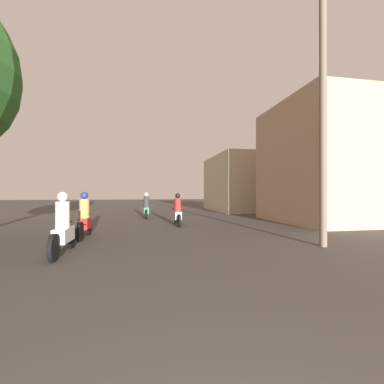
{
  "coord_description": "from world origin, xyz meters",
  "views": [
    {
      "loc": [
        -0.3,
        -0.22,
        1.53
      ],
      "look_at": [
        3.0,
        17.48,
        1.58
      ],
      "focal_mm": 24.0,
      "sensor_mm": 36.0,
      "label": 1
    }
  ],
  "objects_px": {
    "motorcycle_silver": "(178,212)",
    "building_right_far": "(241,184)",
    "building_right_near": "(331,163)",
    "motorcycle_white": "(63,230)",
    "utility_pole_near": "(323,99)",
    "motorcycle_green": "(146,208)",
    "motorcycle_red": "(85,219)"
  },
  "relations": [
    {
      "from": "motorcycle_silver",
      "to": "building_right_far",
      "type": "height_order",
      "value": "building_right_far"
    },
    {
      "from": "motorcycle_silver",
      "to": "building_right_near",
      "type": "distance_m",
      "value": 8.48
    },
    {
      "from": "motorcycle_white",
      "to": "utility_pole_near",
      "type": "xyz_separation_m",
      "value": [
        6.97,
        -0.35,
        3.57
      ]
    },
    {
      "from": "motorcycle_white",
      "to": "utility_pole_near",
      "type": "bearing_deg",
      "value": -1.18
    },
    {
      "from": "building_right_far",
      "to": "utility_pole_near",
      "type": "xyz_separation_m",
      "value": [
        -3.2,
        -14.56,
        1.86
      ]
    },
    {
      "from": "motorcycle_white",
      "to": "motorcycle_green",
      "type": "xyz_separation_m",
      "value": [
        2.1,
        8.87,
        -0.0
      ]
    },
    {
      "from": "building_right_far",
      "to": "motorcycle_silver",
      "type": "bearing_deg",
      "value": -126.21
    },
    {
      "from": "motorcycle_silver",
      "to": "motorcycle_green",
      "type": "height_order",
      "value": "motorcycle_green"
    },
    {
      "from": "building_right_near",
      "to": "building_right_far",
      "type": "relative_size",
      "value": 0.81
    },
    {
      "from": "motorcycle_white",
      "to": "motorcycle_silver",
      "type": "relative_size",
      "value": 1.12
    },
    {
      "from": "motorcycle_green",
      "to": "building_right_near",
      "type": "bearing_deg",
      "value": -28.61
    },
    {
      "from": "motorcycle_white",
      "to": "building_right_far",
      "type": "relative_size",
      "value": 0.27
    },
    {
      "from": "motorcycle_silver",
      "to": "utility_pole_near",
      "type": "xyz_separation_m",
      "value": [
        3.47,
        -5.45,
        3.58
      ]
    },
    {
      "from": "motorcycle_green",
      "to": "building_right_near",
      "type": "relative_size",
      "value": 0.32
    },
    {
      "from": "motorcycle_green",
      "to": "utility_pole_near",
      "type": "bearing_deg",
      "value": -69.09
    },
    {
      "from": "motorcycle_red",
      "to": "building_right_far",
      "type": "bearing_deg",
      "value": 58.01
    },
    {
      "from": "motorcycle_white",
      "to": "utility_pole_near",
      "type": "height_order",
      "value": "utility_pole_near"
    },
    {
      "from": "motorcycle_green",
      "to": "building_right_far",
      "type": "distance_m",
      "value": 9.83
    },
    {
      "from": "motorcycle_silver",
      "to": "building_right_far",
      "type": "bearing_deg",
      "value": 63.59
    },
    {
      "from": "utility_pole_near",
      "to": "motorcycle_green",
      "type": "bearing_deg",
      "value": 117.84
    },
    {
      "from": "motorcycle_white",
      "to": "building_right_far",
      "type": "bearing_deg",
      "value": 56.11
    },
    {
      "from": "motorcycle_silver",
      "to": "building_right_near",
      "type": "xyz_separation_m",
      "value": [
        8.11,
        -0.01,
        2.47
      ]
    },
    {
      "from": "motorcycle_silver",
      "to": "motorcycle_red",
      "type": "bearing_deg",
      "value": -132.14
    },
    {
      "from": "motorcycle_red",
      "to": "motorcycle_silver",
      "type": "xyz_separation_m",
      "value": [
        3.51,
        2.75,
        -0.02
      ]
    },
    {
      "from": "motorcycle_white",
      "to": "building_right_near",
      "type": "xyz_separation_m",
      "value": [
        11.61,
        5.09,
        2.46
      ]
    },
    {
      "from": "utility_pole_near",
      "to": "building_right_near",
      "type": "bearing_deg",
      "value": 49.5
    },
    {
      "from": "motorcycle_silver",
      "to": "utility_pole_near",
      "type": "relative_size",
      "value": 0.23
    },
    {
      "from": "motorcycle_silver",
      "to": "motorcycle_green",
      "type": "relative_size",
      "value": 0.92
    },
    {
      "from": "motorcycle_silver",
      "to": "motorcycle_white",
      "type": "bearing_deg",
      "value": -114.65
    },
    {
      "from": "building_right_far",
      "to": "motorcycle_white",
      "type": "bearing_deg",
      "value": -125.59
    },
    {
      "from": "motorcycle_white",
      "to": "motorcycle_silver",
      "type": "bearing_deg",
      "value": 57.24
    },
    {
      "from": "motorcycle_white",
      "to": "motorcycle_green",
      "type": "height_order",
      "value": "motorcycle_white"
    }
  ]
}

